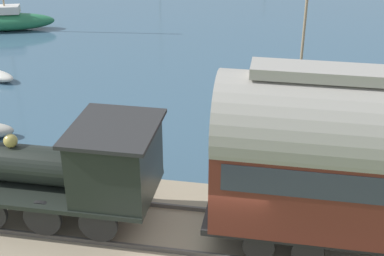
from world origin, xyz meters
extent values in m
cube|color=gray|center=(0.41, 0.00, 0.26)|extent=(4.64, 56.00, 0.52)
cube|color=#4C4742|center=(-0.51, 0.00, 0.58)|extent=(0.07, 54.88, 0.12)
cube|color=#4C4742|center=(1.32, 0.00, 0.58)|extent=(0.07, 54.88, 0.12)
cylinder|color=black|center=(-0.51, 2.84, 1.13)|extent=(0.12, 0.99, 0.99)
cylinder|color=black|center=(1.32, 2.84, 1.13)|extent=(0.12, 0.99, 0.99)
cylinder|color=black|center=(-0.51, 4.30, 1.13)|extent=(0.12, 0.99, 0.99)
cylinder|color=black|center=(1.32, 4.30, 1.13)|extent=(0.12, 0.99, 0.99)
cylinder|color=black|center=(1.32, 5.76, 1.13)|extent=(0.12, 0.99, 0.99)
cube|color=black|center=(0.41, 4.30, 1.54)|extent=(2.33, 5.31, 0.12)
cylinder|color=black|center=(0.41, 5.36, 2.11)|extent=(1.01, 3.18, 1.01)
sphere|color=tan|center=(0.41, 5.36, 2.75)|extent=(0.36, 0.36, 0.36)
cube|color=black|center=(0.41, 2.57, 2.46)|extent=(2.23, 1.86, 1.71)
cube|color=#282828|center=(0.41, 2.57, 3.36)|extent=(2.43, 2.10, 0.10)
cylinder|color=black|center=(-0.51, -2.24, 1.02)|extent=(0.12, 0.76, 0.76)
cylinder|color=black|center=(1.32, -2.24, 1.02)|extent=(0.12, 0.76, 0.76)
cylinder|color=black|center=(-0.51, -1.10, 1.02)|extent=(0.12, 0.76, 0.76)
cylinder|color=black|center=(1.32, -1.10, 1.02)|extent=(0.12, 0.76, 0.76)
ellipsoid|color=white|center=(8.72, -2.01, 0.65)|extent=(2.08, 6.05, 1.29)
cylinder|color=#9E8460|center=(8.72, -2.01, 4.62)|extent=(0.10, 0.10, 6.65)
ellipsoid|color=#236B42|center=(18.12, 14.98, 0.52)|extent=(3.03, 5.73, 1.02)
cube|color=silver|center=(18.12, 14.98, 1.25)|extent=(1.31, 1.85, 0.45)
camera|label=1|loc=(-10.61, -1.30, 9.18)|focal=50.00mm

